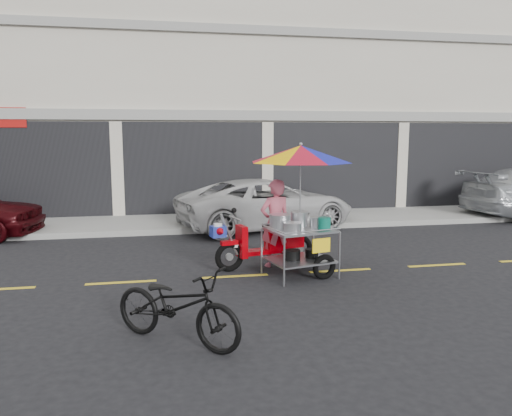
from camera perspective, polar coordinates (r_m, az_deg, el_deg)
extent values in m
plane|color=black|center=(9.60, 9.59, -7.07)|extent=(90.00, 90.00, 0.00)
cube|color=gray|center=(14.74, 2.09, -1.19)|extent=(45.00, 3.00, 0.15)
cube|color=beige|center=(19.48, -1.25, 12.77)|extent=(36.00, 8.00, 8.00)
cube|color=black|center=(15.51, 1.31, 4.42)|extent=(35.28, 0.06, 2.90)
cube|color=gray|center=(15.46, 1.35, 10.53)|extent=(36.00, 0.12, 0.30)
cube|color=gray|center=(15.75, 1.38, 19.66)|extent=(36.00, 0.12, 0.25)
cube|color=gold|center=(9.60, 9.59, -7.05)|extent=(42.00, 0.10, 0.01)
imported|color=silver|center=(13.54, 1.19, 0.51)|extent=(5.24, 3.35, 1.34)
imported|color=black|center=(6.27, -9.02, -10.94)|extent=(1.83, 1.68, 0.97)
torus|color=black|center=(9.36, -3.06, -5.59)|extent=(0.58, 0.24, 0.57)
torus|color=black|center=(9.99, 5.02, -4.71)|extent=(0.58, 0.24, 0.57)
cylinder|color=#9EA0A5|center=(9.36, -3.06, -5.59)|extent=(0.15, 0.09, 0.14)
cylinder|color=#9EA0A5|center=(9.99, 5.02, -4.71)|extent=(0.15, 0.09, 0.14)
cube|color=#A60007|center=(9.30, -3.08, -3.98)|extent=(0.34, 0.19, 0.08)
cylinder|color=#9EA0A5|center=(9.27, -3.08, -3.07)|extent=(0.37, 0.13, 0.81)
cube|color=#A60007|center=(9.39, -1.65, -3.84)|extent=(0.20, 0.36, 0.60)
cube|color=#A60007|center=(9.62, 0.84, -4.95)|extent=(0.84, 0.46, 0.08)
cube|color=#A60007|center=(9.77, 3.24, -3.37)|extent=(0.79, 0.43, 0.40)
cube|color=black|center=(9.68, 2.73, -2.09)|extent=(0.69, 0.38, 0.10)
cylinder|color=#9EA0A5|center=(9.26, -2.40, -1.19)|extent=(0.16, 0.54, 0.04)
sphere|color=black|center=(9.44, -2.52, -0.26)|extent=(0.10, 0.10, 0.10)
cylinder|color=white|center=(9.36, -2.38, -4.33)|extent=(0.14, 0.14, 0.05)
cube|color=navy|center=(9.18, -4.37, -2.69)|extent=(0.30, 0.27, 0.20)
cylinder|color=white|center=(9.15, -4.38, -1.95)|extent=(0.19, 0.19, 0.05)
cone|color=#A60007|center=(9.02, -4.00, -2.76)|extent=(0.23, 0.26, 0.18)
torus|color=black|center=(8.97, 7.79, -6.69)|extent=(0.47, 0.20, 0.46)
cylinder|color=#9EA0A5|center=(8.42, 3.24, -6.19)|extent=(0.04, 0.04, 0.85)
cylinder|color=#9EA0A5|center=(9.21, 0.64, -4.90)|extent=(0.04, 0.04, 0.85)
cylinder|color=#9EA0A5|center=(8.97, 9.52, -5.38)|extent=(0.04, 0.04, 0.85)
cylinder|color=#9EA0A5|center=(9.71, 6.56, -4.24)|extent=(0.04, 0.04, 0.85)
cube|color=#9EA0A5|center=(9.09, 5.01, -5.91)|extent=(1.28, 1.13, 0.03)
cube|color=#9EA0A5|center=(8.97, 5.06, -2.51)|extent=(1.28, 1.13, 0.04)
cylinder|color=#9EA0A5|center=(8.58, 6.54, -2.63)|extent=(1.08, 0.28, 0.02)
cylinder|color=#9EA0A5|center=(9.35, 3.71, -1.67)|extent=(1.08, 0.28, 0.02)
cylinder|color=#9EA0A5|center=(8.71, 1.90, -2.41)|extent=(0.23, 0.88, 0.02)
cylinder|color=#9EA0A5|center=(9.24, 8.04, -1.86)|extent=(0.23, 0.88, 0.02)
cylinder|color=#9EA0A5|center=(9.47, 3.67, -5.30)|extent=(0.21, 0.74, 0.04)
cylinder|color=#9EA0A5|center=(9.37, 3.70, -2.33)|extent=(0.21, 0.74, 0.04)
cube|color=yellow|center=(8.68, 7.46, -4.27)|extent=(0.35, 0.10, 0.25)
cylinder|color=#B7B7BC|center=(8.98, 2.77, -1.59)|extent=(0.46, 0.46, 0.23)
cylinder|color=#B7B7BC|center=(9.18, 4.94, -1.31)|extent=(0.38, 0.38, 0.26)
cylinder|color=#B7B7BC|center=(9.18, 6.98, -1.64)|extent=(0.32, 0.32, 0.16)
cylinder|color=#B7B7BC|center=(8.68, 4.21, -2.26)|extent=(0.38, 0.38, 0.14)
cylinder|color=#0B624E|center=(8.91, 7.82, -1.77)|extent=(0.27, 0.27, 0.22)
cylinder|color=black|center=(8.99, 4.18, -5.37)|extent=(0.34, 0.34, 0.18)
cylinder|color=black|center=(9.19, 6.39, -5.17)|extent=(0.29, 0.29, 0.16)
cylinder|color=#9EA0A5|center=(8.97, 5.09, 2.35)|extent=(0.03, 0.03, 1.50)
sphere|color=#9EA0A5|center=(8.92, 5.15, 7.28)|extent=(0.06, 0.06, 0.06)
imported|color=#BF5367|center=(9.62, 2.20, -1.74)|extent=(0.70, 0.54, 1.70)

